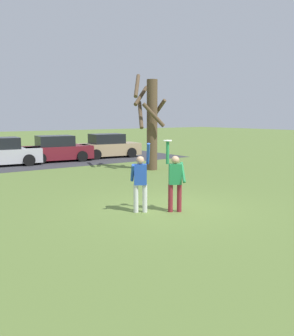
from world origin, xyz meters
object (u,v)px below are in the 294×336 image
at_px(parked_car_tan, 108,147).
at_px(person_defender, 140,179).
at_px(person_catcher, 175,179).
at_px(bare_tree_tall, 151,121).
at_px(parked_car_maroon, 57,150).
at_px(parked_car_silver, 2,153).
at_px(frisbee_disc, 168,141).

bearing_deg(parked_car_tan, person_defender, -109.36).
xyz_separation_m(person_catcher, parked_car_tan, (5.64, 13.72, -0.25)).
relative_size(person_catcher, parked_car_tan, 0.49).
relative_size(person_defender, bare_tree_tall, 0.41).
height_order(parked_car_tan, bare_tree_tall, bare_tree_tall).
bearing_deg(parked_car_maroon, person_catcher, -91.20).
height_order(parked_car_silver, bare_tree_tall, bare_tree_tall).
bearing_deg(bare_tree_tall, parked_car_maroon, 112.33).
distance_m(person_catcher, frisbee_disc, 1.13).
xyz_separation_m(parked_car_silver, parked_car_maroon, (3.32, 0.10, 0.00)).
distance_m(person_catcher, bare_tree_tall, 8.73).
bearing_deg(frisbee_disc, parked_car_silver, 95.12).
relative_size(parked_car_silver, bare_tree_tall, 0.86).
bearing_deg(person_catcher, bare_tree_tall, -89.50).
xyz_separation_m(person_defender, parked_car_silver, (-0.53, 12.97, -0.25)).
bearing_deg(parked_car_tan, frisbee_disc, -106.33).
xyz_separation_m(person_defender, parked_car_maroon, (2.78, 13.07, -0.25)).
height_order(frisbee_disc, parked_car_tan, frisbee_disc).
xyz_separation_m(person_catcher, parked_car_maroon, (1.93, 13.60, -0.25)).
height_order(person_catcher, parked_car_tan, person_catcher).
relative_size(person_catcher, bare_tree_tall, 0.42).
height_order(person_catcher, bare_tree_tall, bare_tree_tall).
bearing_deg(frisbee_disc, person_catcher, -32.13).
distance_m(person_defender, bare_tree_tall, 8.78).
xyz_separation_m(person_catcher, bare_tree_tall, (4.51, 7.32, 1.53)).
distance_m(parked_car_maroon, bare_tree_tall, 7.02).
distance_m(parked_car_maroon, parked_car_tan, 3.71).
bearing_deg(parked_car_tan, person_catcher, -105.47).
relative_size(parked_car_silver, parked_car_tan, 1.00).
relative_size(frisbee_disc, parked_car_maroon, 0.06).
distance_m(person_defender, frisbee_disc, 1.36).
distance_m(person_catcher, person_defender, 1.01).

